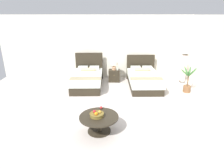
% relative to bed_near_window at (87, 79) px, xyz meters
% --- Properties ---
extents(ground_plane, '(10.27, 9.71, 0.02)m').
position_rel_bed_near_window_xyz_m(ground_plane, '(1.15, -1.82, -0.31)').
color(ground_plane, beige).
extents(wall_back, '(10.27, 0.12, 2.77)m').
position_rel_bed_near_window_xyz_m(wall_back, '(1.15, 1.24, 1.09)').
color(wall_back, white).
rests_on(wall_back, ground).
extents(wall_side_right, '(0.12, 5.31, 2.77)m').
position_rel_bed_near_window_xyz_m(wall_side_right, '(4.48, -1.42, 1.09)').
color(wall_side_right, silver).
rests_on(wall_side_right, ground).
extents(bed_near_window, '(1.22, 2.09, 1.20)m').
position_rel_bed_near_window_xyz_m(bed_near_window, '(0.00, 0.00, 0.00)').
color(bed_near_window, '#2B2419').
rests_on(bed_near_window, ground).
extents(bed_near_corner, '(1.26, 2.14, 1.11)m').
position_rel_bed_near_window_xyz_m(bed_near_corner, '(2.29, -0.00, -0.00)').
color(bed_near_corner, '#2B2419').
rests_on(bed_near_corner, ground).
extents(nightstand, '(0.48, 0.41, 0.52)m').
position_rel_bed_near_window_xyz_m(nightstand, '(1.09, 0.60, -0.04)').
color(nightstand, '#2B2419').
rests_on(nightstand, ground).
extents(table_lamp, '(0.31, 0.31, 0.37)m').
position_rel_bed_near_window_xyz_m(table_lamp, '(1.09, 0.62, 0.47)').
color(table_lamp, tan).
rests_on(table_lamp, nightstand).
extents(vase, '(0.08, 0.08, 0.15)m').
position_rel_bed_near_window_xyz_m(vase, '(1.23, 0.56, 0.30)').
color(vase, silver).
rests_on(vase, nightstand).
extents(coffee_table, '(0.97, 0.97, 0.43)m').
position_rel_bed_near_window_xyz_m(coffee_table, '(0.72, -3.28, 0.03)').
color(coffee_table, '#2B2419').
rests_on(coffee_table, ground).
extents(fruit_bowl, '(0.35, 0.35, 0.16)m').
position_rel_bed_near_window_xyz_m(fruit_bowl, '(0.67, -3.29, 0.19)').
color(fruit_bowl, brown).
rests_on(fruit_bowl, coffee_table).
extents(loose_apple, '(0.08, 0.08, 0.08)m').
position_rel_bed_near_window_xyz_m(loose_apple, '(0.75, -2.89, 0.18)').
color(loose_apple, red).
rests_on(loose_apple, coffee_table).
extents(floor_lamp_corner, '(0.21, 0.21, 1.21)m').
position_rel_bed_near_window_xyz_m(floor_lamp_corner, '(4.06, 0.55, 0.31)').
color(floor_lamp_corner, '#2F2821').
rests_on(floor_lamp_corner, ground).
extents(potted_palm, '(0.60, 0.53, 0.97)m').
position_rel_bed_near_window_xyz_m(potted_palm, '(3.84, -0.62, 0.03)').
color(potted_palm, brown).
rests_on(potted_palm, ground).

